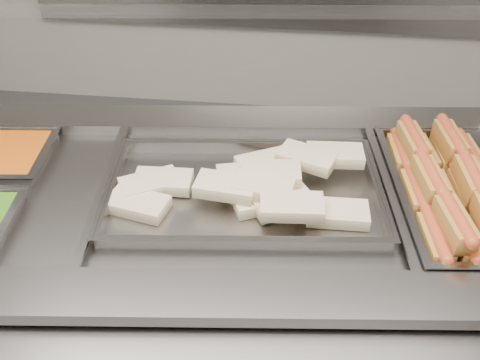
# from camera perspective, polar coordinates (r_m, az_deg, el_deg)

# --- Properties ---
(steam_counter) EXTENTS (2.14, 1.11, 0.98)m
(steam_counter) POSITION_cam_1_polar(r_m,az_deg,el_deg) (1.84, -1.75, -12.92)
(steam_counter) COLOR slate
(steam_counter) RESTS_ON ground
(sneeze_guard) EXTENTS (1.83, 0.50, 0.48)m
(sneeze_guard) POSITION_cam_1_polar(r_m,az_deg,el_deg) (1.51, -2.05, 17.07)
(sneeze_guard) COLOR silver
(sneeze_guard) RESTS_ON steam_counter
(pan_hotdogs) EXTENTS (0.43, 0.64, 0.11)m
(pan_hotdogs) POSITION_cam_1_polar(r_m,az_deg,el_deg) (1.64, 22.57, -2.12)
(pan_hotdogs) COLOR gray
(pan_hotdogs) RESTS_ON steam_counter
(pan_wraps) EXTENTS (0.78, 0.51, 0.08)m
(pan_wraps) POSITION_cam_1_polar(r_m,az_deg,el_deg) (1.51, 0.42, -1.62)
(pan_wraps) COLOR gray
(pan_wraps) RESTS_ON steam_counter
(hotdogs_in_buns) EXTENTS (0.35, 0.58, 0.13)m
(hotdogs_in_buns) POSITION_cam_1_polar(r_m,az_deg,el_deg) (1.59, 22.04, -0.86)
(hotdogs_in_buns) COLOR #8F5A1E
(hotdogs_in_buns) RESTS_ON pan_hotdogs
(tortilla_wraps) EXTENTS (0.71, 0.37, 0.08)m
(tortilla_wraps) POSITION_cam_1_polar(r_m,az_deg,el_deg) (1.49, 1.35, -0.48)
(tortilla_wraps) COLOR tan
(tortilla_wraps) RESTS_ON pan_wraps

